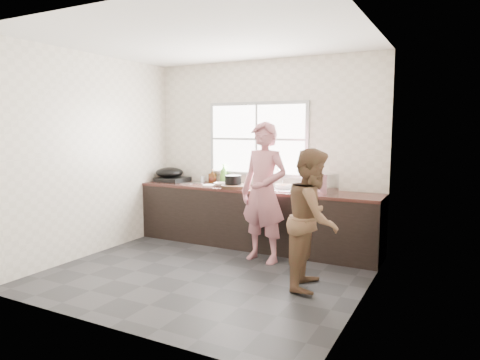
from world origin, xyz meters
The scene contains 30 objects.
floor centered at (0.00, 0.00, -0.01)m, with size 3.60×3.20×0.01m, color #29292C.
ceiling centered at (0.00, 0.00, 2.71)m, with size 3.60×3.20×0.01m, color silver.
wall_back centered at (0.00, 1.60, 1.35)m, with size 3.60×0.01×2.70m, color beige.
wall_left centered at (-1.80, 0.00, 1.35)m, with size 0.01×3.20×2.70m, color beige.
wall_right centered at (1.80, 0.00, 1.35)m, with size 0.01×3.20×2.70m, color beige.
wall_front centered at (0.00, -1.60, 1.35)m, with size 3.60×0.01×2.70m, color beige.
cabinet centered at (0.00, 1.29, 0.41)m, with size 3.60×0.62×0.82m, color black.
countertop centered at (0.00, 1.29, 0.84)m, with size 3.60×0.64×0.04m, color #381C17.
sink centered at (0.35, 1.29, 0.86)m, with size 0.55×0.45×0.02m, color silver.
faucet centered at (0.35, 1.49, 1.01)m, with size 0.02×0.02×0.30m, color silver.
window_frame centered at (-0.10, 1.59, 1.55)m, with size 1.60×0.05×1.10m, color #9EA0A5.
window_glazing centered at (-0.10, 1.57, 1.55)m, with size 1.50×0.01×1.00m, color white.
woman centered at (0.40, 0.74, 0.84)m, with size 0.61×0.40×1.68m, color #C2747D.
person_side centered at (1.24, 0.15, 0.75)m, with size 0.73×0.57×1.50m, color brown.
cutting_board centered at (-0.25, 1.17, 0.88)m, with size 0.42×0.42×0.04m, color black.
cleaver centered at (-0.28, 1.21, 0.90)m, with size 0.19×0.10×0.01m, color silver.
bowl_mince centered at (-0.52, 1.24, 0.89)m, with size 0.21×0.21×0.05m, color white.
bowl_crabs centered at (0.42, 1.35, 0.89)m, with size 0.19×0.19×0.06m, color white.
bowl_held centered at (0.65, 1.24, 0.89)m, with size 0.18×0.18×0.06m, color silver.
black_pot centered at (-0.31, 1.22, 0.95)m, with size 0.24×0.24×0.17m, color black.
plate_food centered at (-0.70, 1.18, 0.87)m, with size 0.20×0.20×0.02m, color white.
bottle_green centered at (-0.64, 1.52, 1.01)m, with size 0.12×0.12×0.31m, color #49892C.
bottle_brown_tall centered at (-0.84, 1.52, 0.96)m, with size 0.09×0.09×0.20m, color #4F2D13.
bottle_brown_short centered at (-0.84, 1.52, 0.94)m, with size 0.12×0.12×0.15m, color #4D1F13.
glass_jar centered at (-1.03, 1.52, 0.91)m, with size 0.07×0.07×0.09m, color silver.
burner centered at (-1.49, 1.35, 0.89)m, with size 0.44×0.44×0.07m, color black.
wok centered at (-1.55, 1.35, 1.00)m, with size 0.44×0.44×0.17m, color black.
dish_rack centered at (1.01, 1.23, 0.99)m, with size 0.36×0.25×0.27m, color silver.
pot_lid_left centered at (-1.15, 1.25, 0.87)m, with size 0.25×0.25×0.01m, color #AFB0B6.
pot_lid_right centered at (-1.03, 1.40, 0.87)m, with size 0.23×0.23×0.01m, color #A7A8AE.
Camera 1 is at (2.63, -4.19, 1.72)m, focal length 32.00 mm.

